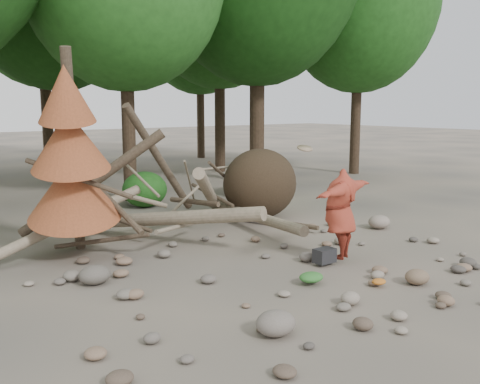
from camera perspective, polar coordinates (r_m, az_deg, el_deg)
ground at (r=10.46m, az=6.28°, el=-8.50°), size 120.00×120.00×0.00m
deadfall_pile at (r=14.66m, az=0.56°, el=0.52°), size 8.55×5.24×3.30m
dead_conifer at (r=11.25m, az=-17.59°, el=3.37°), size 2.06×2.16×4.35m
bush_mid at (r=17.04m, az=-10.13°, el=0.28°), size 1.40×1.40×1.12m
bush_right at (r=18.67m, az=2.51°, el=1.94°), size 2.00×2.00×1.60m
frisbee_thrower at (r=11.01m, az=10.67°, el=-2.30°), size 2.50×1.27×2.39m
backpack at (r=10.93m, az=8.99°, el=-7.01°), size 0.43×0.29×0.28m
cloth_green at (r=9.78m, az=7.60°, el=-9.27°), size 0.46×0.39×0.17m
cloth_orange at (r=9.89m, az=14.59°, el=-9.51°), size 0.27×0.22×0.10m
boulder_front_left at (r=7.69m, az=3.83°, el=-13.78°), size 0.58×0.52×0.35m
boulder_front_right at (r=10.21m, az=18.38°, el=-8.58°), size 0.46×0.41×0.27m
boulder_mid_right at (r=14.37m, az=14.63°, el=-3.10°), size 0.59×0.53×0.36m
boulder_mid_left at (r=10.04m, az=-15.24°, el=-8.52°), size 0.57×0.52×0.34m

